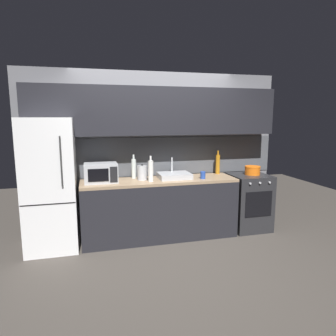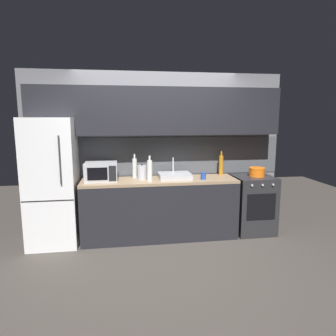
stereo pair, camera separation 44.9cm
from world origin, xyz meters
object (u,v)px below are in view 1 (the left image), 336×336
at_px(kettle, 142,173).
at_px(wine_bottle_amber, 218,164).
at_px(oven_range, 249,202).
at_px(microwave, 101,173).
at_px(cooking_pot, 252,170).
at_px(refrigerator, 50,185).
at_px(wine_bottle_clear, 134,168).
at_px(mug_blue, 203,175).
at_px(wine_bottle_white, 151,171).

height_order(kettle, wine_bottle_amber, wine_bottle_amber).
relative_size(oven_range, microwave, 1.96).
bearing_deg(cooking_pot, refrigerator, -180.00).
height_order(refrigerator, cooking_pot, refrigerator).
relative_size(oven_range, wine_bottle_amber, 2.36).
bearing_deg(wine_bottle_clear, wine_bottle_amber, 1.25).
height_order(wine_bottle_clear, mug_blue, wine_bottle_clear).
relative_size(refrigerator, wine_bottle_white, 4.88).
distance_m(wine_bottle_clear, mug_blue, 1.05).
distance_m(refrigerator, microwave, 0.69).
distance_m(microwave, mug_blue, 1.50).
bearing_deg(kettle, wine_bottle_white, -56.05).
height_order(microwave, cooking_pot, microwave).
relative_size(microwave, mug_blue, 4.25).
xyz_separation_m(oven_range, kettle, (-1.74, 0.04, 0.56)).
height_order(oven_range, wine_bottle_clear, wine_bottle_clear).
height_order(wine_bottle_clear, cooking_pot, wine_bottle_clear).
bearing_deg(wine_bottle_clear, mug_blue, -16.25).
xyz_separation_m(refrigerator, wine_bottle_amber, (2.55, 0.21, 0.16)).
relative_size(kettle, mug_blue, 2.17).
bearing_deg(wine_bottle_white, microwave, 169.56).
xyz_separation_m(oven_range, wine_bottle_white, (-1.64, -0.11, 0.61)).
distance_m(oven_range, cooking_pot, 0.52).
bearing_deg(wine_bottle_clear, microwave, -161.60).
distance_m(wine_bottle_amber, wine_bottle_clear, 1.38).
distance_m(refrigerator, wine_bottle_clear, 1.19).
bearing_deg(wine_bottle_amber, mug_blue, -139.73).
bearing_deg(oven_range, kettle, 178.75).
height_order(wine_bottle_amber, cooking_pot, wine_bottle_amber).
xyz_separation_m(refrigerator, wine_bottle_white, (1.37, -0.11, 0.15)).
xyz_separation_m(microwave, cooking_pot, (2.38, -0.02, -0.07)).
xyz_separation_m(wine_bottle_clear, wine_bottle_white, (0.20, -0.29, 0.00)).
relative_size(oven_range, wine_bottle_clear, 2.48).
height_order(wine_bottle_amber, wine_bottle_clear, wine_bottle_amber).
bearing_deg(cooking_pot, mug_blue, -172.97).
bearing_deg(refrigerator, wine_bottle_amber, 4.74).
bearing_deg(microwave, wine_bottle_amber, 5.90).
height_order(wine_bottle_clear, wine_bottle_white, wine_bottle_white).
xyz_separation_m(microwave, wine_bottle_amber, (1.87, 0.19, 0.03)).
xyz_separation_m(wine_bottle_amber, wine_bottle_white, (-1.18, -0.32, -0.01)).
relative_size(kettle, wine_bottle_amber, 0.62).
height_order(oven_range, mug_blue, mug_blue).
height_order(microwave, kettle, microwave).
distance_m(microwave, kettle, 0.59).
bearing_deg(oven_range, wine_bottle_white, -176.25).
relative_size(oven_range, wine_bottle_white, 2.43).
height_order(refrigerator, wine_bottle_white, refrigerator).
height_order(oven_range, kettle, kettle).
height_order(refrigerator, kettle, refrigerator).
distance_m(wine_bottle_clear, wine_bottle_white, 0.35).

